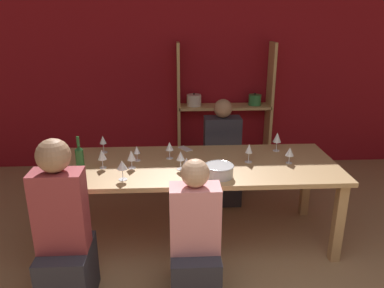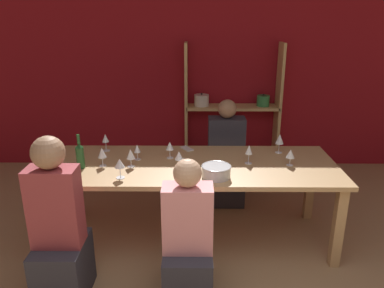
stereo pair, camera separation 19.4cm
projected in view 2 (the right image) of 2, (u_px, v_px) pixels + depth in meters
The scene contains 20 objects.
wall_back_red at pixel (207, 68), 4.98m from camera, with size 8.80×0.06×2.70m.
shelf_unit at pixel (231, 126), 5.03m from camera, with size 1.25×0.30×1.70m.
dining_table at pixel (192, 172), 3.36m from camera, with size 2.58×0.96×0.77m.
mixing_bowl at pixel (216, 171), 3.04m from camera, with size 0.24×0.24×0.10m.
wine_bottle_green at pixel (80, 155), 3.20m from camera, with size 0.07×0.07×0.30m.
wine_glass_red_a at pixel (290, 154), 3.26m from camera, with size 0.07×0.07×0.15m.
wine_glass_empty_a at pixel (120, 164), 3.00m from camera, with size 0.08×0.08×0.16m.
wine_glass_red_b at pixel (249, 150), 3.30m from camera, with size 0.06×0.06×0.17m.
wine_glass_red_c at pixel (179, 156), 3.18m from camera, with size 0.07×0.07×0.16m.
wine_glass_empty_b at pixel (280, 139), 3.56m from camera, with size 0.08×0.08×0.19m.
wine_glass_empty_c at pixel (105, 139), 3.61m from camera, with size 0.07×0.07×0.17m.
wine_glass_red_d at pixel (184, 163), 3.07m from camera, with size 0.07×0.07×0.15m.
wine_glass_white_a at pixel (102, 153), 3.25m from camera, with size 0.07×0.07×0.17m.
wine_glass_empty_d at pixel (131, 154), 3.23m from camera, with size 0.07×0.07×0.16m.
wine_glass_red_e at pixel (170, 146), 3.43m from camera, with size 0.07×0.07×0.16m.
wine_glass_empty_e at pixel (137, 149), 3.40m from camera, with size 0.06×0.06×0.14m.
cell_phone at pixel (187, 149), 3.70m from camera, with size 0.14×0.16×0.01m.
person_near_a at pixel (60, 239), 2.70m from camera, with size 0.35×0.44×1.27m.
person_far_a at pixel (226, 164), 4.22m from camera, with size 0.40×0.50×1.17m.
person_near_b at pixel (188, 248), 2.73m from camera, with size 0.36×0.45×1.11m.
Camera 2 is at (-0.15, -1.21, 2.02)m, focal length 35.00 mm.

